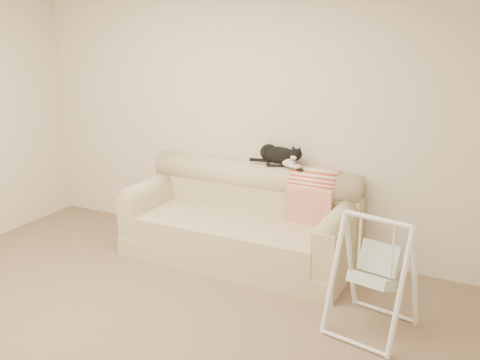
# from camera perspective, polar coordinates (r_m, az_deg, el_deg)

# --- Properties ---
(ground_plane) EXTENTS (5.00, 5.00, 0.00)m
(ground_plane) POSITION_cam_1_polar(r_m,az_deg,el_deg) (4.18, -11.61, -15.92)
(ground_plane) COLOR brown
(ground_plane) RESTS_ON ground
(room_shell) EXTENTS (5.04, 4.04, 2.60)m
(room_shell) POSITION_cam_1_polar(r_m,az_deg,el_deg) (3.61, -13.00, 5.04)
(room_shell) COLOR beige
(room_shell) RESTS_ON ground
(sofa) EXTENTS (2.20, 0.93, 0.90)m
(sofa) POSITION_cam_1_polar(r_m,az_deg,el_deg) (5.19, 0.16, -4.60)
(sofa) COLOR tan
(sofa) RESTS_ON ground
(remote_a) EXTENTS (0.19, 0.09, 0.03)m
(remote_a) POSITION_cam_1_polar(r_m,az_deg,el_deg) (5.12, 3.84, 1.63)
(remote_a) COLOR black
(remote_a) RESTS_ON sofa
(remote_b) EXTENTS (0.16, 0.15, 0.02)m
(remote_b) POSITION_cam_1_polar(r_m,az_deg,el_deg) (5.02, 6.13, 1.25)
(remote_b) COLOR black
(remote_b) RESTS_ON sofa
(tuxedo_cat) EXTENTS (0.55, 0.27, 0.22)m
(tuxedo_cat) POSITION_cam_1_polar(r_m,az_deg,el_deg) (5.10, 4.27, 2.65)
(tuxedo_cat) COLOR black
(tuxedo_cat) RESTS_ON sofa
(throw_blanket) EXTENTS (0.44, 0.38, 0.58)m
(throw_blanket) POSITION_cam_1_polar(r_m,az_deg,el_deg) (5.03, 7.95, -0.96)
(throw_blanket) COLOR red
(throw_blanket) RESTS_ON sofa
(baby_swing) EXTENTS (0.64, 0.67, 0.90)m
(baby_swing) POSITION_cam_1_polar(r_m,az_deg,el_deg) (4.09, 14.12, -9.71)
(baby_swing) COLOR white
(baby_swing) RESTS_ON ground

